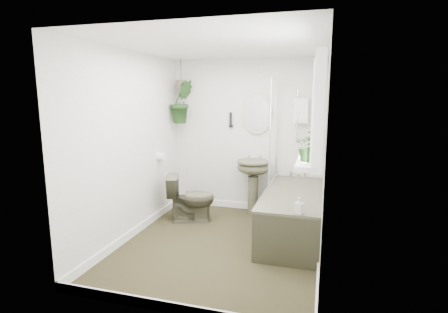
# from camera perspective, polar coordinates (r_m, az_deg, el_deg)

# --- Properties ---
(floor) EXTENTS (2.30, 2.80, 0.02)m
(floor) POSITION_cam_1_polar(r_m,az_deg,el_deg) (4.33, -0.57, -14.29)
(floor) COLOR #2B2914
(floor) RESTS_ON ground
(ceiling) EXTENTS (2.30, 2.80, 0.02)m
(ceiling) POSITION_cam_1_polar(r_m,az_deg,el_deg) (3.98, -0.63, 17.78)
(ceiling) COLOR white
(ceiling) RESTS_ON ground
(wall_back) EXTENTS (2.30, 0.02, 2.30)m
(wall_back) POSITION_cam_1_polar(r_m,az_deg,el_deg) (5.35, 3.76, 3.34)
(wall_back) COLOR silver
(wall_back) RESTS_ON ground
(wall_front) EXTENTS (2.30, 0.02, 2.30)m
(wall_front) POSITION_cam_1_polar(r_m,az_deg,el_deg) (2.70, -9.25, -3.51)
(wall_front) COLOR silver
(wall_front) RESTS_ON ground
(wall_left) EXTENTS (0.02, 2.80, 2.30)m
(wall_left) POSITION_cam_1_polar(r_m,az_deg,el_deg) (4.46, -15.02, 1.67)
(wall_left) COLOR silver
(wall_left) RESTS_ON ground
(wall_right) EXTENTS (0.02, 2.80, 2.30)m
(wall_right) POSITION_cam_1_polar(r_m,az_deg,el_deg) (3.83, 16.27, 0.25)
(wall_right) COLOR silver
(wall_right) RESTS_ON ground
(skirting) EXTENTS (2.30, 2.80, 0.10)m
(skirting) POSITION_cam_1_polar(r_m,az_deg,el_deg) (4.31, -0.57, -13.56)
(skirting) COLOR white
(skirting) RESTS_ON floor
(bathtub) EXTENTS (0.72, 1.72, 0.58)m
(bathtub) POSITION_cam_1_polar(r_m,az_deg,el_deg) (4.54, 11.14, -9.23)
(bathtub) COLOR #484732
(bathtub) RESTS_ON floor
(bath_screen) EXTENTS (0.04, 0.72, 1.40)m
(bath_screen) POSITION_cam_1_polar(r_m,az_deg,el_deg) (4.84, 8.16, 4.09)
(bath_screen) COLOR silver
(bath_screen) RESTS_ON bathtub
(shower_box) EXTENTS (0.20, 0.10, 0.35)m
(shower_box) POSITION_cam_1_polar(r_m,az_deg,el_deg) (5.13, 12.47, 7.32)
(shower_box) COLOR white
(shower_box) RESTS_ON wall_back
(oval_mirror) EXTENTS (0.46, 0.03, 0.62)m
(oval_mirror) POSITION_cam_1_polar(r_m,az_deg,el_deg) (5.25, 5.38, 7.02)
(oval_mirror) COLOR beige
(oval_mirror) RESTS_ON wall_back
(wall_sconce) EXTENTS (0.04, 0.04, 0.22)m
(wall_sconce) POSITION_cam_1_polar(r_m,az_deg,el_deg) (5.33, 1.09, 6.04)
(wall_sconce) COLOR black
(wall_sconce) RESTS_ON wall_back
(toilet_roll_holder) EXTENTS (0.11, 0.11, 0.11)m
(toilet_roll_holder) POSITION_cam_1_polar(r_m,az_deg,el_deg) (5.08, -10.25, -0.01)
(toilet_roll_holder) COLOR white
(toilet_roll_holder) RESTS_ON wall_left
(window_recess) EXTENTS (0.08, 1.00, 0.90)m
(window_recess) POSITION_cam_1_polar(r_m,az_deg,el_deg) (3.08, 15.40, 7.35)
(window_recess) COLOR white
(window_recess) RESTS_ON wall_right
(window_sill) EXTENTS (0.18, 1.00, 0.04)m
(window_sill) POSITION_cam_1_polar(r_m,az_deg,el_deg) (3.13, 13.76, -0.30)
(window_sill) COLOR white
(window_sill) RESTS_ON wall_right
(window_blinds) EXTENTS (0.01, 0.86, 0.76)m
(window_blinds) POSITION_cam_1_polar(r_m,az_deg,el_deg) (3.08, 14.56, 7.39)
(window_blinds) COLOR white
(window_blinds) RESTS_ON wall_right
(toilet) EXTENTS (0.74, 0.56, 0.67)m
(toilet) POSITION_cam_1_polar(r_m,az_deg,el_deg) (5.00, -5.41, -6.72)
(toilet) COLOR #484732
(toilet) RESTS_ON floor
(pedestal_sink) EXTENTS (0.53, 0.47, 0.83)m
(pedestal_sink) POSITION_cam_1_polar(r_m,az_deg,el_deg) (5.22, 4.75, -5.10)
(pedestal_sink) COLOR #484732
(pedestal_sink) RESTS_ON floor
(sill_plant) EXTENTS (0.24, 0.22, 0.25)m
(sill_plant) POSITION_cam_1_polar(r_m,az_deg,el_deg) (2.88, 13.70, 1.73)
(sill_plant) COLOR black
(sill_plant) RESTS_ON window_sill
(hanging_plant) EXTENTS (0.45, 0.45, 0.64)m
(hanging_plant) POSITION_cam_1_polar(r_m,az_deg,el_deg) (5.39, -6.94, 8.85)
(hanging_plant) COLOR black
(hanging_plant) RESTS_ON ceiling
(soap_bottle) EXTENTS (0.10, 0.10, 0.17)m
(soap_bottle) POSITION_cam_1_polar(r_m,az_deg,el_deg) (3.67, 12.15, -7.81)
(soap_bottle) COLOR black
(soap_bottle) RESTS_ON bathtub
(hanging_pot) EXTENTS (0.16, 0.16, 0.12)m
(hanging_pot) POSITION_cam_1_polar(r_m,az_deg,el_deg) (5.39, -7.00, 11.63)
(hanging_pot) COLOR brown
(hanging_pot) RESTS_ON ceiling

